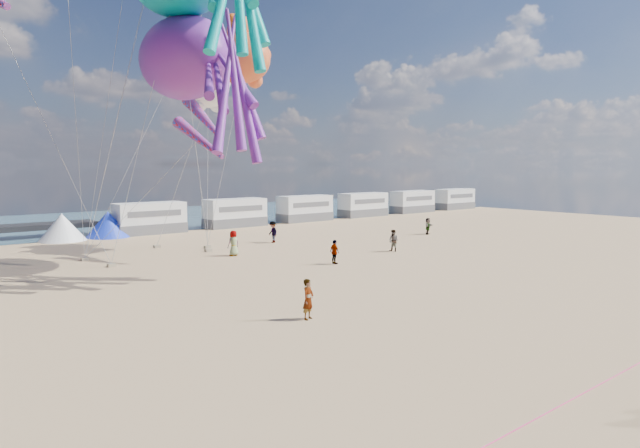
{
  "coord_description": "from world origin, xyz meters",
  "views": [
    {
      "loc": [
        -16.29,
        -12.37,
        6.66
      ],
      "look_at": [
        -0.99,
        6.0,
        4.15
      ],
      "focal_mm": 32.0,
      "sensor_mm": 36.0,
      "label": 1
    }
  ],
  "objects": [
    {
      "name": "beachgoer_3",
      "position": [
        8.58,
        15.97,
        0.82
      ],
      "size": [
        0.71,
        1.11,
        1.63
      ],
      "primitive_type": "imported",
      "rotation": [
        0.0,
        0.0,
        1.47
      ],
      "color": "#7F6659",
      "rests_on": "ground"
    },
    {
      "name": "kite_panda",
      "position": [
        6.71,
        29.36,
        12.89
      ],
      "size": [
        5.28,
        5.15,
        5.81
      ],
      "primitive_type": null,
      "rotation": [
        0.0,
        0.0,
        -0.39
      ],
      "color": "white"
    },
    {
      "name": "motorhome_0",
      "position": [
        6.0,
        40.0,
        1.5
      ],
      "size": [
        6.6,
        2.5,
        3.0
      ],
      "primitive_type": "cube",
      "color": "silver",
      "rests_on": "ground"
    },
    {
      "name": "sandbag_c",
      "position": [
        5.53,
        27.85,
        0.11
      ],
      "size": [
        0.5,
        0.35,
        0.22
      ],
      "primitive_type": "cube",
      "color": "gray",
      "rests_on": "ground"
    },
    {
      "name": "ground",
      "position": [
        0.0,
        0.0,
        0.0
      ],
      "size": [
        120.0,
        120.0,
        0.0
      ],
      "primitive_type": "plane",
      "color": "tan",
      "rests_on": "ground"
    },
    {
      "name": "motorhome_1",
      "position": [
        15.5,
        40.0,
        1.5
      ],
      "size": [
        6.6,
        2.5,
        3.0
      ],
      "primitive_type": "cube",
      "color": "silver",
      "rests_on": "ground"
    },
    {
      "name": "beachgoer_2",
      "position": [
        11.44,
        27.22,
        0.91
      ],
      "size": [
        0.79,
        0.96,
        1.83
      ],
      "primitive_type": "imported",
      "rotation": [
        0.0,
        0.0,
        4.59
      ],
      "color": "#7F6659",
      "rests_on": "ground"
    },
    {
      "name": "sandbag_a",
      "position": [
        -3.29,
        24.53,
        0.11
      ],
      "size": [
        0.5,
        0.35,
        0.22
      ],
      "primitive_type": "cube",
      "color": "gray",
      "rests_on": "ground"
    },
    {
      "name": "beachgoer_0",
      "position": [
        5.21,
        23.32,
        0.93
      ],
      "size": [
        0.7,
        0.48,
        1.86
      ],
      "primitive_type": "imported",
      "rotation": [
        0.0,
        0.0,
        3.19
      ],
      "color": "#7F6659",
      "rests_on": "ground"
    },
    {
      "name": "tent_blue",
      "position": [
        2.0,
        40.0,
        1.2
      ],
      "size": [
        4.0,
        4.0,
        2.4
      ],
      "primitive_type": "cone",
      "color": "#1933CC",
      "rests_on": "ground"
    },
    {
      "name": "sandbag_e",
      "position": [
        -3.86,
        28.08,
        0.11
      ],
      "size": [
        0.5,
        0.35,
        0.22
      ],
      "primitive_type": "cube",
      "color": "gray",
      "rests_on": "ground"
    },
    {
      "name": "sandbag_d",
      "position": [
        2.56,
        30.71,
        0.11
      ],
      "size": [
        0.5,
        0.35,
        0.22
      ],
      "primitive_type": "cube",
      "color": "gray",
      "rests_on": "ground"
    },
    {
      "name": "windsock_mid",
      "position": [
        4.01,
        25.49,
        10.17
      ],
      "size": [
        1.99,
        6.71,
        6.64
      ],
      "primitive_type": null,
      "rotation": [
        0.0,
        0.0,
        -0.15
      ],
      "color": "red"
    },
    {
      "name": "motorhome_5",
      "position": [
        53.5,
        40.0,
        1.5
      ],
      "size": [
        6.6,
        2.5,
        3.0
      ],
      "primitive_type": "cube",
      "color": "silver",
      "rests_on": "ground"
    },
    {
      "name": "kite_octopus_purple",
      "position": [
        1.13,
        22.23,
        13.47
      ],
      "size": [
        5.69,
        10.86,
        11.88
      ],
      "primitive_type": null,
      "rotation": [
        0.0,
        0.0,
        -0.12
      ],
      "color": "#6F2590"
    },
    {
      "name": "motorhome_4",
      "position": [
        44.0,
        40.0,
        1.5
      ],
      "size": [
        6.6,
        2.5,
        3.0
      ],
      "primitive_type": "cube",
      "color": "silver",
      "rests_on": "ground"
    },
    {
      "name": "beachgoer_4",
      "position": [
        26.17,
        22.52,
        0.79
      ],
      "size": [
        1.0,
        0.67,
        1.58
      ],
      "primitive_type": "imported",
      "rotation": [
        0.0,
        0.0,
        0.33
      ],
      "color": "#7F6659",
      "rests_on": "ground"
    },
    {
      "name": "motorhome_2",
      "position": [
        25.0,
        40.0,
        1.5
      ],
      "size": [
        6.6,
        2.5,
        3.0
      ],
      "primitive_type": "cube",
      "color": "silver",
      "rests_on": "ground"
    },
    {
      "name": "standing_person",
      "position": [
        -1.31,
        6.41,
        0.88
      ],
      "size": [
        0.75,
        0.63,
        1.76
      ],
      "primitive_type": "imported",
      "rotation": [
        0.0,
        0.0,
        0.37
      ],
      "color": "tan",
      "rests_on": "ground"
    },
    {
      "name": "windsock_right",
      "position": [
        2.71,
        23.48,
        8.4
      ],
      "size": [
        1.86,
        5.46,
        5.39
      ],
      "primitive_type": null,
      "rotation": [
        0.0,
        0.0,
        0.18
      ],
      "color": "red"
    },
    {
      "name": "motorhome_3",
      "position": [
        34.5,
        40.0,
        1.5
      ],
      "size": [
        6.6,
        2.5,
        3.0
      ],
      "primitive_type": "cube",
      "color": "silver",
      "rests_on": "ground"
    },
    {
      "name": "water",
      "position": [
        0.0,
        55.0,
        0.02
      ],
      "size": [
        120.0,
        120.0,
        0.0
      ],
      "primitive_type": "plane",
      "color": "#395E6D",
      "rests_on": "ground"
    },
    {
      "name": "kite_teddy_orange",
      "position": [
        7.93,
        25.61,
        14.78
      ],
      "size": [
        5.2,
        4.97,
        6.51
      ],
      "primitive_type": null,
      "rotation": [
        0.0,
        0.0,
        0.15
      ],
      "color": "#E95B28"
    },
    {
      "name": "beachgoer_1",
      "position": [
        15.66,
        17.2,
        0.84
      ],
      "size": [
        0.64,
        0.89,
        1.68
      ],
      "primitive_type": "imported",
      "rotation": [
        0.0,
        0.0,
        4.85
      ],
      "color": "#7F6659",
      "rests_on": "ground"
    },
    {
      "name": "tent_white",
      "position": [
        -2.0,
        40.0,
        1.2
      ],
      "size": [
        4.0,
        4.0,
        2.4
      ],
      "primitive_type": "cone",
      "color": "white",
      "rests_on": "ground"
    },
    {
      "name": "rope_line",
      "position": [
        0.0,
        -5.0,
        0.02
      ],
      "size": [
        34.0,
        0.03,
        0.03
      ],
      "primitive_type": "cylinder",
      "rotation": [
        0.0,
        1.57,
        0.0
      ],
      "color": "#F2338C",
      "rests_on": "ground"
    },
    {
      "name": "sandbag_b",
      "position": [
        4.72,
        26.22,
        0.11
      ],
      "size": [
        0.5,
        0.35,
        0.22
      ],
      "primitive_type": "cube",
      "color": "gray",
      "rests_on": "ground"
    }
  ]
}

